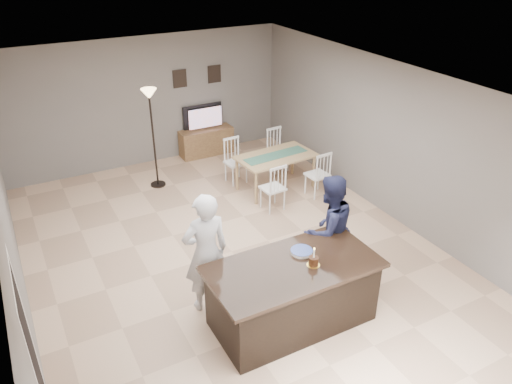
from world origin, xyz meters
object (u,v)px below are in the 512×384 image
woman (206,253)px  floor_lamp (151,112)px  tv_console (206,142)px  man (328,230)px  television (204,117)px  birthday_cake (314,261)px  kitchen_island (292,293)px  dining_table (276,161)px  plate_stack (302,251)px

woman → floor_lamp: 3.89m
tv_console → man: 5.06m
woman → man: size_ratio=1.03×
television → birthday_cake: bearing=80.3°
tv_console → man: (-0.28, -5.02, 0.53)m
kitchen_island → man: (0.92, 0.55, 0.37)m
tv_console → woman: woman is taller
dining_table → woman: bearing=-139.0°
birthday_cake → plate_stack: size_ratio=0.90×
floor_lamp → woman: bearing=-98.1°
kitchen_island → television: 5.78m
tv_console → birthday_cake: 5.81m
television → plate_stack: size_ratio=3.21×
birthday_cake → dining_table: (1.51, 3.50, -0.38)m
man → floor_lamp: size_ratio=0.84×
man → floor_lamp: (-1.21, 4.05, 0.71)m
tv_console → television: size_ratio=1.31×
woman → birthday_cake: (1.04, -0.93, 0.10)m
woman → birthday_cake: size_ratio=6.68×
woman → floor_lamp: bearing=-96.6°
plate_stack → floor_lamp: size_ratio=0.14×
kitchen_island → tv_console: kitchen_island is taller
birthday_cake → kitchen_island: bearing=151.5°
man → dining_table: 2.95m
floor_lamp → man: bearing=-73.4°
birthday_cake → floor_lamp: size_ratio=0.13×
man → plate_stack: bearing=23.9°
plate_stack → dining_table: bearing=64.9°
tv_console → man: bearing=-93.2°
tv_console → television: bearing=90.0°
television → kitchen_island: bearing=78.0°
birthday_cake → dining_table: birthday_cake is taller
kitchen_island → tv_console: bearing=77.8°
tv_console → birthday_cake: (-0.99, -5.69, 0.66)m
dining_table → television: bearing=99.0°
woman → kitchen_island: bearing=137.1°
birthday_cake → woman: bearing=138.3°
television → woman: size_ratio=0.53×
tv_console → man: size_ratio=0.72×
tv_console → plate_stack: (-0.97, -5.40, 0.62)m
floor_lamp → tv_console: bearing=33.2°
television → tv_console: bearing=90.0°
television → dining_table: bearing=103.2°
kitchen_island → plate_stack: bearing=36.9°
woman → dining_table: size_ratio=0.96×
kitchen_island → floor_lamp: bearing=93.5°
woman → man: (1.75, -0.26, -0.03)m
birthday_cake → plate_stack: (0.01, 0.29, -0.04)m
plate_stack → birthday_cake: bearing=-92.8°
woman → birthday_cake: 1.40m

